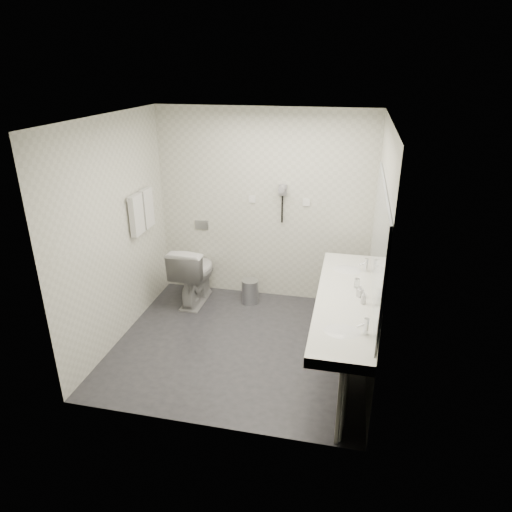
# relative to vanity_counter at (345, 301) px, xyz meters

# --- Properties ---
(floor) EXTENTS (2.80, 2.80, 0.00)m
(floor) POSITION_rel_vanity_counter_xyz_m (-1.12, 0.20, -0.80)
(floor) COLOR #28282E
(floor) RESTS_ON ground
(ceiling) EXTENTS (2.80, 2.80, 0.00)m
(ceiling) POSITION_rel_vanity_counter_xyz_m (-1.12, 0.20, 1.70)
(ceiling) COLOR silver
(ceiling) RESTS_ON wall_back
(wall_back) EXTENTS (2.80, 0.00, 2.80)m
(wall_back) POSITION_rel_vanity_counter_xyz_m (-1.12, 1.50, 0.45)
(wall_back) COLOR beige
(wall_back) RESTS_ON floor
(wall_front) EXTENTS (2.80, 0.00, 2.80)m
(wall_front) POSITION_rel_vanity_counter_xyz_m (-1.12, -1.10, 0.45)
(wall_front) COLOR beige
(wall_front) RESTS_ON floor
(wall_left) EXTENTS (0.00, 2.60, 2.60)m
(wall_left) POSITION_rel_vanity_counter_xyz_m (-2.52, 0.20, 0.45)
(wall_left) COLOR beige
(wall_left) RESTS_ON floor
(wall_right) EXTENTS (0.00, 2.60, 2.60)m
(wall_right) POSITION_rel_vanity_counter_xyz_m (0.27, 0.20, 0.45)
(wall_right) COLOR beige
(wall_right) RESTS_ON floor
(vanity_counter) EXTENTS (0.55, 2.20, 0.10)m
(vanity_counter) POSITION_rel_vanity_counter_xyz_m (0.00, 0.00, 0.00)
(vanity_counter) COLOR silver
(vanity_counter) RESTS_ON floor
(vanity_panel) EXTENTS (0.03, 2.15, 0.75)m
(vanity_panel) POSITION_rel_vanity_counter_xyz_m (0.02, 0.00, -0.42)
(vanity_panel) COLOR gray
(vanity_panel) RESTS_ON floor
(vanity_post_near) EXTENTS (0.06, 0.06, 0.75)m
(vanity_post_near) POSITION_rel_vanity_counter_xyz_m (0.05, -1.04, -0.42)
(vanity_post_near) COLOR silver
(vanity_post_near) RESTS_ON floor
(vanity_post_far) EXTENTS (0.06, 0.06, 0.75)m
(vanity_post_far) POSITION_rel_vanity_counter_xyz_m (0.05, 1.04, -0.42)
(vanity_post_far) COLOR silver
(vanity_post_far) RESTS_ON floor
(mirror) EXTENTS (0.02, 2.20, 1.05)m
(mirror) POSITION_rel_vanity_counter_xyz_m (0.26, 0.00, 0.65)
(mirror) COLOR #B2BCC6
(mirror) RESTS_ON wall_right
(basin_near) EXTENTS (0.40, 0.31, 0.05)m
(basin_near) POSITION_rel_vanity_counter_xyz_m (0.00, -0.65, 0.04)
(basin_near) COLOR white
(basin_near) RESTS_ON vanity_counter
(basin_far) EXTENTS (0.40, 0.31, 0.05)m
(basin_far) POSITION_rel_vanity_counter_xyz_m (0.00, 0.65, 0.04)
(basin_far) COLOR white
(basin_far) RESTS_ON vanity_counter
(faucet_near) EXTENTS (0.04, 0.04, 0.15)m
(faucet_near) POSITION_rel_vanity_counter_xyz_m (0.19, -0.65, 0.12)
(faucet_near) COLOR silver
(faucet_near) RESTS_ON vanity_counter
(faucet_far) EXTENTS (0.04, 0.04, 0.15)m
(faucet_far) POSITION_rel_vanity_counter_xyz_m (0.19, 0.65, 0.12)
(faucet_far) COLOR silver
(faucet_far) RESTS_ON vanity_counter
(soap_bottle_a) EXTENTS (0.08, 0.08, 0.12)m
(soap_bottle_a) POSITION_rel_vanity_counter_xyz_m (0.14, 0.03, 0.11)
(soap_bottle_a) COLOR beige
(soap_bottle_a) RESTS_ON vanity_counter
(soap_bottle_c) EXTENTS (0.06, 0.06, 0.13)m
(soap_bottle_c) POSITION_rel_vanity_counter_xyz_m (0.17, -0.11, 0.12)
(soap_bottle_c) COLOR beige
(soap_bottle_c) RESTS_ON vanity_counter
(glass_left) EXTENTS (0.07, 0.07, 0.10)m
(glass_left) POSITION_rel_vanity_counter_xyz_m (0.11, 0.23, 0.10)
(glass_left) COLOR silver
(glass_left) RESTS_ON vanity_counter
(toilet) EXTENTS (0.47, 0.81, 0.82)m
(toilet) POSITION_rel_vanity_counter_xyz_m (-1.97, 1.09, -0.39)
(toilet) COLOR white
(toilet) RESTS_ON floor
(flush_plate) EXTENTS (0.18, 0.02, 0.12)m
(flush_plate) POSITION_rel_vanity_counter_xyz_m (-1.98, 1.49, 0.15)
(flush_plate) COLOR #B2B5BA
(flush_plate) RESTS_ON wall_back
(pedal_bin) EXTENTS (0.29, 0.29, 0.31)m
(pedal_bin) POSITION_rel_vanity_counter_xyz_m (-1.24, 1.20, -0.64)
(pedal_bin) COLOR #B2B5BA
(pedal_bin) RESTS_ON floor
(bin_lid) EXTENTS (0.22, 0.22, 0.02)m
(bin_lid) POSITION_rel_vanity_counter_xyz_m (-1.24, 1.20, -0.48)
(bin_lid) COLOR #B2B5BA
(bin_lid) RESTS_ON pedal_bin
(towel_rail) EXTENTS (0.02, 0.62, 0.02)m
(towel_rail) POSITION_rel_vanity_counter_xyz_m (-2.47, 0.75, 0.75)
(towel_rail) COLOR silver
(towel_rail) RESTS_ON wall_left
(towel_near) EXTENTS (0.07, 0.24, 0.48)m
(towel_near) POSITION_rel_vanity_counter_xyz_m (-2.46, 0.61, 0.53)
(towel_near) COLOR silver
(towel_near) RESTS_ON towel_rail
(towel_far) EXTENTS (0.07, 0.24, 0.48)m
(towel_far) POSITION_rel_vanity_counter_xyz_m (-2.46, 0.89, 0.53)
(towel_far) COLOR silver
(towel_far) RESTS_ON towel_rail
(dryer_cradle) EXTENTS (0.10, 0.04, 0.14)m
(dryer_cradle) POSITION_rel_vanity_counter_xyz_m (-0.88, 1.47, 0.70)
(dryer_cradle) COLOR gray
(dryer_cradle) RESTS_ON wall_back
(dryer_barrel) EXTENTS (0.08, 0.14, 0.08)m
(dryer_barrel) POSITION_rel_vanity_counter_xyz_m (-0.88, 1.40, 0.73)
(dryer_barrel) COLOR gray
(dryer_barrel) RESTS_ON dryer_cradle
(dryer_cord) EXTENTS (0.02, 0.02, 0.35)m
(dryer_cord) POSITION_rel_vanity_counter_xyz_m (-0.88, 1.46, 0.45)
(dryer_cord) COLOR black
(dryer_cord) RESTS_ON dryer_cradle
(switch_plate_a) EXTENTS (0.09, 0.02, 0.09)m
(switch_plate_a) POSITION_rel_vanity_counter_xyz_m (-1.27, 1.49, 0.55)
(switch_plate_a) COLOR white
(switch_plate_a) RESTS_ON wall_back
(switch_plate_b) EXTENTS (0.09, 0.02, 0.09)m
(switch_plate_b) POSITION_rel_vanity_counter_xyz_m (-0.57, 1.49, 0.55)
(switch_plate_b) COLOR white
(switch_plate_b) RESTS_ON wall_back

